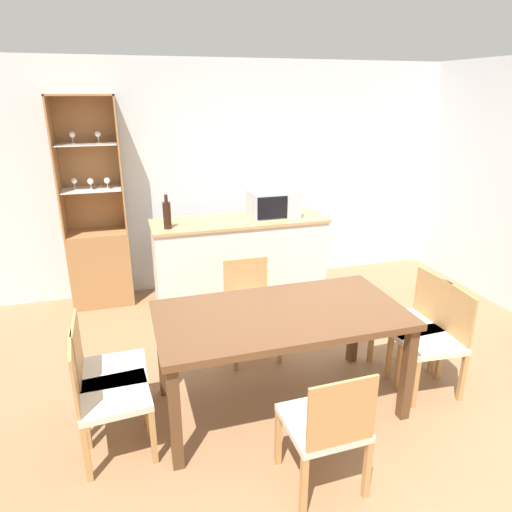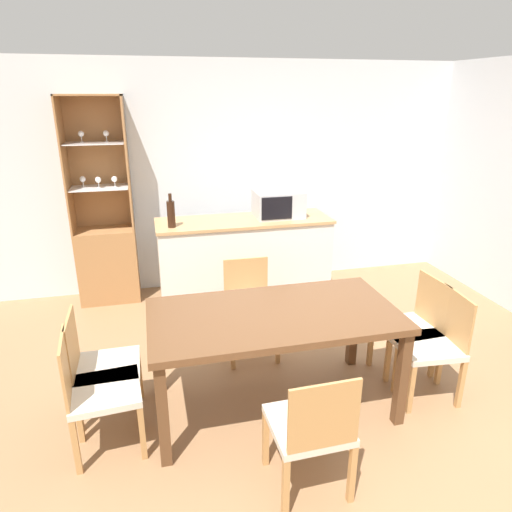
{
  "view_description": "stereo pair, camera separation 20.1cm",
  "coord_description": "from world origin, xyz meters",
  "px_view_note": "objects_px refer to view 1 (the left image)",
  "views": [
    {
      "loc": [
        -1.31,
        -2.5,
        2.21
      ],
      "look_at": [
        -0.24,
        1.04,
        0.87
      ],
      "focal_mm": 32.0,
      "sensor_mm": 36.0,
      "label": 1
    },
    {
      "loc": [
        -1.11,
        -2.56,
        2.21
      ],
      "look_at": [
        -0.24,
        1.04,
        0.87
      ],
      "focal_mm": 32.0,
      "sensor_mm": 36.0,
      "label": 2
    }
  ],
  "objects_px": {
    "dining_chair_side_left_near": "(106,396)",
    "wine_bottle": "(167,215)",
    "dining_table": "(281,323)",
    "dining_chair_side_left_far": "(107,372)",
    "dining_chair_head_far": "(250,308)",
    "dining_chair_side_right_far": "(412,323)",
    "dining_chair_head_near": "(326,426)",
    "display_cabinet": "(99,249)",
    "microwave": "(273,204)",
    "dining_chair_side_right_near": "(433,339)"
  },
  "relations": [
    {
      "from": "dining_chair_side_right_far",
      "to": "dining_chair_side_right_near",
      "type": "bearing_deg",
      "value": 177.56
    },
    {
      "from": "dining_chair_side_left_far",
      "to": "dining_chair_side_right_near",
      "type": "bearing_deg",
      "value": 83.08
    },
    {
      "from": "dining_chair_head_far",
      "to": "dining_chair_side_left_near",
      "type": "bearing_deg",
      "value": 38.52
    },
    {
      "from": "dining_chair_head_far",
      "to": "dining_chair_side_right_far",
      "type": "relative_size",
      "value": 1.0
    },
    {
      "from": "dining_chair_side_left_far",
      "to": "dining_chair_side_left_near",
      "type": "bearing_deg",
      "value": -0.4
    },
    {
      "from": "dining_chair_head_near",
      "to": "dining_chair_side_left_near",
      "type": "height_order",
      "value": "same"
    },
    {
      "from": "dining_chair_head_near",
      "to": "dining_chair_side_left_near",
      "type": "bearing_deg",
      "value": 150.55
    },
    {
      "from": "dining_chair_head_near",
      "to": "dining_chair_side_right_far",
      "type": "bearing_deg",
      "value": 36.11
    },
    {
      "from": "dining_chair_side_right_far",
      "to": "microwave",
      "type": "distance_m",
      "value": 1.9
    },
    {
      "from": "dining_chair_side_left_near",
      "to": "microwave",
      "type": "distance_m",
      "value": 2.68
    },
    {
      "from": "dining_chair_side_left_far",
      "to": "dining_chair_head_far",
      "type": "xyz_separation_m",
      "value": [
        1.19,
        0.64,
        0.0
      ]
    },
    {
      "from": "dining_chair_side_right_near",
      "to": "display_cabinet",
      "type": "bearing_deg",
      "value": 50.42
    },
    {
      "from": "dining_table",
      "to": "dining_chair_side_left_far",
      "type": "xyz_separation_m",
      "value": [
        -1.19,
        0.13,
        -0.26
      ]
    },
    {
      "from": "dining_chair_side_left_near",
      "to": "dining_chair_head_far",
      "type": "relative_size",
      "value": 1.0
    },
    {
      "from": "dining_chair_side_left_near",
      "to": "dining_chair_head_far",
      "type": "distance_m",
      "value": 1.5
    },
    {
      "from": "dining_chair_side_left_near",
      "to": "dining_chair_head_far",
      "type": "xyz_separation_m",
      "value": [
        1.19,
        0.91,
        0.0
      ]
    },
    {
      "from": "dining_chair_head_near",
      "to": "microwave",
      "type": "bearing_deg",
      "value": 76.69
    },
    {
      "from": "dining_chair_head_near",
      "to": "microwave",
      "type": "distance_m",
      "value": 2.71
    },
    {
      "from": "dining_chair_head_near",
      "to": "microwave",
      "type": "height_order",
      "value": "microwave"
    },
    {
      "from": "dining_chair_side_left_far",
      "to": "wine_bottle",
      "type": "xyz_separation_m",
      "value": [
        0.61,
        1.51,
        0.67
      ]
    },
    {
      "from": "dining_table",
      "to": "dining_chair_side_left_far",
      "type": "bearing_deg",
      "value": 173.6
    },
    {
      "from": "dining_chair_side_right_far",
      "to": "dining_chair_side_left_near",
      "type": "bearing_deg",
      "value": 94.12
    },
    {
      "from": "dining_chair_side_right_near",
      "to": "microwave",
      "type": "height_order",
      "value": "microwave"
    },
    {
      "from": "dining_chair_side_right_near",
      "to": "microwave",
      "type": "xyz_separation_m",
      "value": [
        -0.65,
        1.93,
        0.67
      ]
    },
    {
      "from": "dining_table",
      "to": "wine_bottle",
      "type": "bearing_deg",
      "value": 109.44
    },
    {
      "from": "dining_chair_head_near",
      "to": "wine_bottle",
      "type": "relative_size",
      "value": 2.5
    },
    {
      "from": "dining_table",
      "to": "dining_chair_head_far",
      "type": "xyz_separation_m",
      "value": [
        0.0,
        0.78,
        -0.26
      ]
    },
    {
      "from": "display_cabinet",
      "to": "dining_chair_side_left_far",
      "type": "relative_size",
      "value": 2.63
    },
    {
      "from": "dining_chair_side_right_near",
      "to": "dining_chair_head_near",
      "type": "distance_m",
      "value": 1.35
    },
    {
      "from": "display_cabinet",
      "to": "dining_chair_side_left_far",
      "type": "distance_m",
      "value": 2.12
    },
    {
      "from": "wine_bottle",
      "to": "dining_chair_side_left_near",
      "type": "bearing_deg",
      "value": -108.99
    },
    {
      "from": "display_cabinet",
      "to": "microwave",
      "type": "height_order",
      "value": "display_cabinet"
    },
    {
      "from": "dining_chair_side_left_far",
      "to": "dining_chair_side_right_far",
      "type": "distance_m",
      "value": 2.38
    },
    {
      "from": "dining_chair_head_near",
      "to": "display_cabinet",
      "type": "bearing_deg",
      "value": 111.45
    },
    {
      "from": "dining_chair_side_left_near",
      "to": "wine_bottle",
      "type": "bearing_deg",
      "value": 156.45
    },
    {
      "from": "dining_chair_head_near",
      "to": "dining_table",
      "type": "bearing_deg",
      "value": 88.76
    },
    {
      "from": "dining_chair_side_left_near",
      "to": "wine_bottle",
      "type": "distance_m",
      "value": 2.0
    },
    {
      "from": "dining_chair_side_right_near",
      "to": "dining_chair_side_right_far",
      "type": "relative_size",
      "value": 1.0
    },
    {
      "from": "dining_chair_head_near",
      "to": "dining_chair_side_right_far",
      "type": "height_order",
      "value": "same"
    },
    {
      "from": "dining_table",
      "to": "dining_chair_side_right_far",
      "type": "bearing_deg",
      "value": 6.5
    },
    {
      "from": "dining_chair_side_right_near",
      "to": "dining_chair_side_left_near",
      "type": "height_order",
      "value": "same"
    },
    {
      "from": "dining_chair_side_left_far",
      "to": "dining_chair_head_far",
      "type": "distance_m",
      "value": 1.35
    },
    {
      "from": "dining_chair_head_far",
      "to": "dining_chair_head_near",
      "type": "bearing_deg",
      "value": 91.09
    },
    {
      "from": "dining_table",
      "to": "microwave",
      "type": "distance_m",
      "value": 1.92
    },
    {
      "from": "microwave",
      "to": "dining_chair_side_left_near",
      "type": "bearing_deg",
      "value": -132.04
    },
    {
      "from": "display_cabinet",
      "to": "wine_bottle",
      "type": "bearing_deg",
      "value": -41.39
    },
    {
      "from": "dining_chair_head_near",
      "to": "dining_chair_side_right_far",
      "type": "xyz_separation_m",
      "value": [
        1.19,
        0.91,
        0.0
      ]
    },
    {
      "from": "dining_table",
      "to": "dining_chair_side_right_far",
      "type": "xyz_separation_m",
      "value": [
        1.19,
        0.14,
        -0.26
      ]
    },
    {
      "from": "dining_chair_head_far",
      "to": "microwave",
      "type": "height_order",
      "value": "microwave"
    },
    {
      "from": "dining_table",
      "to": "microwave",
      "type": "xyz_separation_m",
      "value": [
        0.55,
        1.79,
        0.41
      ]
    }
  ]
}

